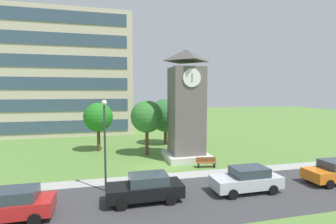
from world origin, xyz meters
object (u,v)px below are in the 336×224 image
Objects in this scene: parked_car_red at (13,205)px; parked_car_black at (145,188)px; tree_streetside at (98,117)px; tree_by_building at (165,115)px; park_bench at (206,162)px; parked_car_orange at (335,171)px; parked_car_silver at (247,179)px; street_lamp at (105,136)px; tree_near_tower at (147,117)px; clock_tower at (186,110)px.

parked_car_red is 7.13m from parked_car_black.
parked_car_red is 0.86× the size of parked_car_black.
tree_by_building is (8.30, 1.96, -0.15)m from tree_streetside.
tree_by_building is at bearing 96.75° from park_bench.
parked_car_red is (-13.48, -6.41, 0.40)m from park_bench.
parked_car_orange is at bearing -61.22° from tree_by_building.
tree_streetside is 8.53m from tree_by_building.
parked_car_black is (-5.11, -16.42, -2.89)m from tree_by_building.
park_bench is at bearing 95.11° from parked_car_silver.
street_lamp is at bearing 171.67° from parked_car_orange.
park_bench is 0.39× the size of parked_car_silver.
street_lamp is 1.06× the size of tree_near_tower.
clock_tower is at bearing -86.85° from tree_by_building.
tree_near_tower is at bearing 53.35° from parked_car_red.
street_lamp is at bearing -115.14° from tree_near_tower.
tree_streetside is 15.12m from parked_car_black.
tree_by_building is 21.22m from parked_car_red.
clock_tower is 5.91× the size of park_bench.
tree_by_building is at bearing 13.26° from tree_streetside.
tree_near_tower reaches higher than tree_by_building.
parked_car_black is at bearing -77.59° from tree_streetside.
tree_streetside is at bearing 102.41° from parked_car_black.
clock_tower is 11.29m from parked_car_black.
clock_tower reaches higher than park_bench.
parked_car_red is (-12.62, -9.66, -4.06)m from clock_tower.
parked_car_black is at bearing 178.89° from parked_car_silver.
parked_car_silver is (0.52, -5.85, 0.40)m from park_bench.
tree_streetside is 0.95× the size of tree_near_tower.
park_bench is 11.27m from tree_by_building.
clock_tower is 10.06m from parked_car_silver.
tree_streetside is (-9.56, 8.75, 3.44)m from park_bench.
tree_near_tower is 5.96m from tree_by_building.
parked_car_red and parked_car_orange have the same top height.
parked_car_red is (-9.00, -12.10, -3.28)m from tree_near_tower.
parked_car_silver is at bearing 179.64° from parked_car_orange.
parked_car_red is at bearing -125.52° from tree_by_building.
parked_car_silver is at bearing -84.89° from park_bench.
parked_car_silver is at bearing -14.41° from street_lamp.
tree_by_building reaches higher than parked_car_red.
tree_near_tower is at bearing 146.04° from clock_tower.
tree_by_building is 16.90m from parked_car_silver.
tree_streetside reaches higher than parked_car_orange.
tree_streetside is 0.95× the size of tree_by_building.
tree_streetside is 1.38× the size of parked_car_red.
parked_car_black is at bearing 179.28° from parked_car_orange.
tree_near_tower is 13.00m from parked_car_silver.
parked_car_silver is (6.90, -0.13, -0.00)m from parked_car_black.
tree_near_tower is at bearing 113.42° from parked_car_silver.
tree_streetside is at bearing 149.01° from tree_near_tower.
tree_by_building is at bearing 62.07° from street_lamp.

